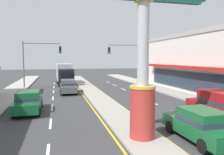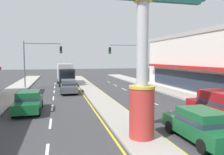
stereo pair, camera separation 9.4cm
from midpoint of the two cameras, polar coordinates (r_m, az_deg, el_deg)
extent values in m
cube|color=#A39E93|center=(22.96, -3.96, -4.73)|extent=(2.10, 52.00, 0.14)
cube|color=#ADA89E|center=(24.36, 18.41, -4.37)|extent=(2.77, 60.00, 0.18)
cube|color=silver|center=(9.92, -16.33, -18.53)|extent=(0.14, 2.20, 0.01)
cube|color=silver|center=(14.07, -15.56, -11.42)|extent=(0.14, 2.20, 0.01)
cube|color=silver|center=(18.33, -15.15, -7.58)|extent=(0.14, 2.20, 0.01)
cube|color=silver|center=(22.65, -14.91, -5.19)|extent=(0.14, 2.20, 0.01)
cube|color=silver|center=(26.99, -14.74, -3.57)|extent=(0.14, 2.20, 0.01)
cube|color=silver|center=(31.35, -14.62, -2.40)|extent=(0.14, 2.20, 0.01)
cube|color=silver|center=(35.72, -14.53, -1.52)|extent=(0.14, 2.20, 0.01)
cube|color=silver|center=(16.28, 17.18, -9.21)|extent=(0.14, 2.20, 0.01)
cube|color=silver|center=(20.08, 10.67, -6.40)|extent=(0.14, 2.20, 0.01)
cube|color=silver|center=(24.09, 6.32, -4.46)|extent=(0.14, 2.20, 0.01)
cube|color=silver|center=(28.21, 3.23, -3.06)|extent=(0.14, 2.20, 0.01)
cube|color=silver|center=(32.41, 0.95, -2.01)|extent=(0.14, 2.20, 0.01)
cube|color=silver|center=(36.65, -0.81, -1.20)|extent=(0.14, 2.20, 0.01)
cube|color=yellow|center=(22.80, -7.02, -5.00)|extent=(0.12, 52.00, 0.01)
cube|color=yellow|center=(23.21, -0.96, -4.78)|extent=(0.12, 52.00, 0.01)
cylinder|color=#B7332D|center=(10.65, 7.99, -9.17)|extent=(1.19, 1.19, 2.39)
cylinder|color=gold|center=(10.42, 8.07, -2.45)|extent=(1.25, 1.25, 0.12)
cylinder|color=#B7B7BC|center=(10.36, 8.21, 8.76)|extent=(0.55, 0.55, 4.18)
cube|color=#B21E1E|center=(24.14, 20.17, 2.47)|extent=(0.90, 20.05, 0.30)
cube|color=#283342|center=(24.47, 20.86, -1.07)|extent=(0.08, 19.34, 2.00)
cylinder|color=slate|center=(30.34, -21.79, 3.03)|extent=(0.16, 0.16, 6.20)
cylinder|color=slate|center=(30.17, -17.56, 8.47)|extent=(4.62, 0.12, 0.12)
cube|color=black|center=(29.91, -13.09, 7.05)|extent=(0.32, 0.24, 0.92)
sphere|color=black|center=(29.78, -13.10, 7.63)|extent=(0.17, 0.17, 0.17)
sphere|color=black|center=(29.77, -13.09, 7.06)|extent=(0.17, 0.17, 0.17)
sphere|color=#19D83F|center=(29.76, -13.08, 6.48)|extent=(0.17, 0.17, 0.17)
cylinder|color=slate|center=(33.11, 7.27, 3.47)|extent=(0.16, 0.16, 6.20)
cylinder|color=slate|center=(32.40, 3.47, 8.43)|extent=(4.62, 0.12, 0.12)
cube|color=black|center=(31.60, -0.49, 7.05)|extent=(0.32, 0.24, 0.92)
sphere|color=black|center=(31.47, -0.43, 7.61)|extent=(0.17, 0.17, 0.17)
sphere|color=black|center=(31.46, -0.43, 7.06)|extent=(0.17, 0.17, 0.17)
sphere|color=#19D83F|center=(31.45, -0.43, 6.52)|extent=(0.17, 0.17, 0.17)
cube|color=black|center=(31.44, -11.59, 0.25)|extent=(2.18, 2.09, 2.10)
cube|color=#283342|center=(30.46, -11.45, 0.67)|extent=(1.85, 0.16, 0.90)
cube|color=#B2B2B7|center=(34.89, -12.07, 1.37)|extent=(2.40, 4.89, 2.60)
cylinder|color=black|center=(31.43, -9.77, -1.53)|extent=(0.30, 0.85, 0.84)
cylinder|color=black|center=(31.27, -13.29, -1.63)|extent=(0.30, 0.85, 0.84)
cylinder|color=black|center=(35.81, -10.50, -0.76)|extent=(0.30, 0.85, 0.84)
cylinder|color=black|center=(35.66, -13.74, -0.84)|extent=(0.30, 0.85, 0.84)
cube|color=#14562D|center=(17.26, -20.80, -6.48)|extent=(1.79, 4.31, 0.66)
cube|color=#14562D|center=(17.32, -20.80, -4.33)|extent=(1.56, 2.16, 0.60)
cube|color=#283342|center=(17.35, -20.78, -4.92)|extent=(1.60, 2.18, 0.24)
cylinder|color=black|center=(15.95, -18.39, -8.41)|extent=(0.22, 0.62, 0.62)
cylinder|color=black|center=(16.15, -24.19, -8.43)|extent=(0.22, 0.62, 0.62)
cylinder|color=black|center=(18.55, -17.80, -6.53)|extent=(0.22, 0.62, 0.62)
cylinder|color=black|center=(18.72, -22.78, -6.58)|extent=(0.22, 0.62, 0.62)
cube|color=#4C5156|center=(25.37, -11.09, -2.68)|extent=(1.77, 4.30, 0.66)
cube|color=#4C5156|center=(25.47, -11.14, -1.23)|extent=(1.55, 2.15, 0.60)
cube|color=#283342|center=(25.48, -11.13, -1.63)|extent=(1.59, 2.17, 0.24)
cylinder|color=black|center=(24.15, -9.00, -3.73)|extent=(0.22, 0.62, 0.62)
cylinder|color=black|center=(24.06, -12.85, -3.82)|extent=(0.22, 0.62, 0.62)
cylinder|color=black|center=(26.78, -9.49, -2.89)|extent=(0.22, 0.62, 0.62)
cylinder|color=black|center=(26.70, -12.96, -2.96)|extent=(0.22, 0.62, 0.62)
cube|color=maroon|center=(15.45, 26.55, -7.63)|extent=(1.97, 4.63, 0.80)
cube|color=maroon|center=(15.16, 27.12, -4.80)|extent=(1.71, 2.88, 0.80)
cube|color=#283342|center=(15.21, 27.08, -5.84)|extent=(1.75, 2.91, 0.24)
cylinder|color=black|center=(16.08, 20.74, -8.26)|extent=(0.23, 0.68, 0.68)
cylinder|color=black|center=(17.13, 25.56, -7.62)|extent=(0.23, 0.68, 0.68)
cube|color=#14562D|center=(11.57, 21.99, -12.11)|extent=(1.81, 4.32, 0.66)
cube|color=#14562D|center=(11.28, 22.62, -9.26)|extent=(1.57, 2.17, 0.60)
cube|color=#283342|center=(11.32, 22.59, -10.15)|extent=(1.61, 2.19, 0.24)
cylinder|color=black|center=(12.30, 15.05, -12.32)|extent=(0.23, 0.62, 0.62)
cylinder|color=black|center=(13.14, 21.32, -11.36)|extent=(0.23, 0.62, 0.62)
cylinder|color=black|center=(10.20, 22.76, -16.20)|extent=(0.23, 0.62, 0.62)
camera|label=1|loc=(0.05, -89.83, 0.02)|focal=35.09mm
camera|label=2|loc=(0.05, 90.17, -0.02)|focal=35.09mm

